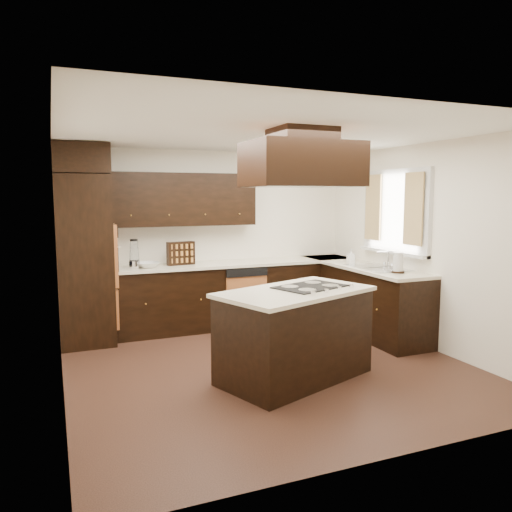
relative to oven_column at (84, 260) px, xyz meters
name	(u,v)px	position (x,y,z in m)	size (l,w,h in m)	color
floor	(268,367)	(1.78, -1.71, -1.07)	(4.20, 4.20, 0.02)	#512F21
ceiling	(269,133)	(1.78, -1.71, 1.45)	(4.20, 4.20, 0.02)	white
wall_back	(210,238)	(1.78, 0.40, 0.19)	(4.20, 0.02, 2.50)	white
wall_front	(393,287)	(1.78, -3.81, 0.19)	(4.20, 0.02, 2.50)	white
wall_left	(57,264)	(-0.33, -1.71, 0.19)	(0.02, 4.20, 2.50)	white
wall_right	(426,246)	(3.88, -1.71, 0.19)	(0.02, 4.20, 2.50)	white
oven_column	(84,260)	(0.00, 0.00, 0.00)	(0.65, 0.75, 2.12)	black
wall_oven_face	(113,254)	(0.35, 0.00, 0.06)	(0.05, 0.62, 0.78)	#B46432
base_cabinets_back	(220,296)	(1.81, 0.09, -0.62)	(2.93, 0.60, 0.88)	black
base_cabinets_right	(361,299)	(3.58, -0.80, -0.62)	(0.60, 2.40, 0.88)	black
countertop_back	(220,264)	(1.81, 0.08, -0.16)	(2.93, 0.63, 0.04)	beige
countertop_right	(361,266)	(3.56, -0.80, -0.16)	(0.63, 2.40, 0.04)	beige
upper_cabinets	(184,200)	(1.34, 0.23, 0.75)	(2.00, 0.34, 0.72)	black
dishwasher_front	(246,302)	(2.10, -0.20, -0.66)	(0.60, 0.05, 0.72)	#B46432
window_frame	(396,212)	(3.85, -1.16, 0.59)	(0.06, 1.32, 1.12)	silver
window_pane	(397,212)	(3.87, -1.16, 0.59)	(0.00, 1.20, 1.00)	white
curtain_left	(413,209)	(3.79, -1.57, 0.64)	(0.02, 0.34, 0.90)	beige
curtain_right	(373,207)	(3.79, -0.74, 0.64)	(0.02, 0.34, 0.90)	beige
sink_rim	(377,268)	(3.58, -1.16, -0.14)	(0.52, 0.84, 0.01)	silver
island	(295,336)	(1.88, -2.13, -0.62)	(1.51, 0.83, 0.88)	black
island_top	(295,292)	(1.88, -2.13, -0.16)	(1.57, 0.88, 0.04)	beige
cooktop	(310,287)	(2.10, -2.05, -0.13)	(0.72, 0.48, 0.01)	black
range_hood	(302,164)	(1.88, -2.25, 1.10)	(1.05, 0.72, 0.42)	black
hood_duct	(302,135)	(1.88, -2.25, 1.38)	(0.55, 0.50, 0.13)	black
blender_base	(135,264)	(0.62, 0.02, -0.09)	(0.15, 0.15, 0.10)	silver
blender_pitcher	(134,251)	(0.62, 0.02, 0.09)	(0.13, 0.13, 0.26)	silver
spice_rack	(181,253)	(1.26, 0.10, 0.02)	(0.38, 0.10, 0.32)	black
mixing_bowl	(148,265)	(0.79, 0.01, -0.10)	(0.30, 0.30, 0.07)	silver
soap_bottle	(351,256)	(3.52, -0.61, -0.04)	(0.09, 0.09, 0.19)	silver
paper_towel	(398,263)	(3.55, -1.61, -0.01)	(0.12, 0.12, 0.25)	silver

